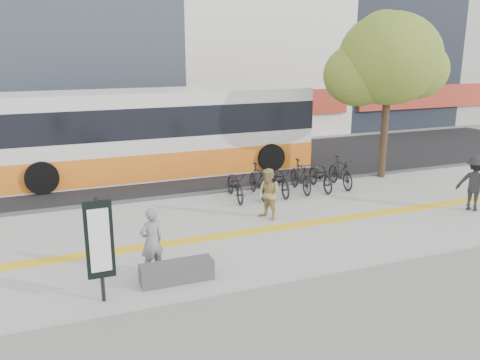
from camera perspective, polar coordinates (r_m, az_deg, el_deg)
name	(u,v)px	position (r m, az deg, el deg)	size (l,w,h in m)	color
ground	(263,248)	(13.20, 2.61, -7.66)	(120.00, 120.00, 0.00)	slate
sidewalk	(241,228)	(14.47, 0.16, -5.40)	(40.00, 7.00, 0.08)	gray
tactile_strip	(248,232)	(14.02, 0.93, -5.88)	(40.00, 0.45, 0.01)	yellow
street	(175,170)	(21.32, -7.36, 1.16)	(40.00, 8.00, 0.06)	black
curb	(204,194)	(17.59, -4.09, -1.60)	(40.00, 0.25, 0.14)	#3B3B3D
bench	(177,272)	(11.25, -7.15, -10.25)	(1.60, 0.45, 0.45)	#3B3B3D
signboard	(99,241)	(10.31, -15.58, -6.70)	(0.55, 0.10, 2.20)	black
street_tree	(387,61)	(20.08, 16.27, 12.79)	(4.40, 3.80, 6.31)	#332017
bus	(157,135)	(20.34, -9.38, 5.02)	(12.53, 2.97, 3.34)	silver
bicycle_row	(289,178)	(17.58, 5.58, 0.19)	(4.88, 1.99, 1.12)	black
seated_woman	(151,241)	(11.47, -9.96, -6.84)	(0.57, 0.37, 1.56)	black
pedestrian_tan	(269,194)	(14.84, 3.27, -1.62)	(0.74, 0.58, 1.53)	tan
pedestrian_dark	(475,183)	(17.24, 25.01, -0.32)	(1.12, 0.64, 1.73)	black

